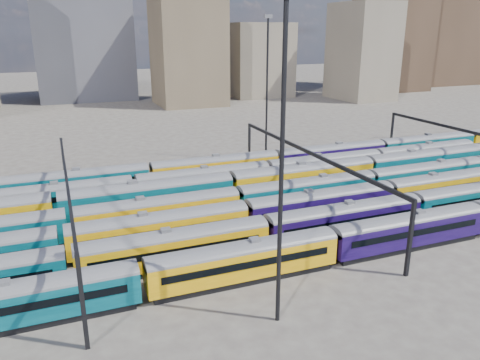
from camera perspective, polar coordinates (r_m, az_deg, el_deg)
name	(u,v)px	position (r m, az deg, el deg)	size (l,w,h in m)	color
ground	(237,218)	(60.40, -0.32, -4.62)	(500.00, 500.00, 0.00)	#47403C
rake_0	(244,257)	(44.96, 0.50, -9.38)	(96.55, 2.83, 4.75)	black
rake_1	(266,229)	(50.70, 3.14, -6.02)	(119.51, 2.92, 4.90)	black
rake_2	(321,202)	(59.18, 9.89, -2.66)	(101.06, 2.96, 4.98)	black
rake_3	(238,199)	(59.47, -0.30, -2.29)	(121.09, 2.95, 4.97)	black
rake_4	(303,175)	(68.68, 7.74, 0.59)	(112.42, 3.29, 5.56)	black
rake_5	(134,186)	(65.92, -12.80, -0.73)	(120.58, 2.94, 4.95)	black
rake_6	(216,166)	(73.57, -2.97, 1.72)	(146.38, 3.06, 5.15)	black
gantry_1	(67,186)	(54.52, -20.32, -0.68)	(0.35, 40.35, 8.03)	black
gantry_2	(308,159)	(62.35, 8.27, 2.50)	(0.35, 40.35, 8.03)	black
gantry_3	(478,141)	(81.25, 27.06, 4.30)	(0.35, 40.35, 8.03)	black
mast_2	(282,158)	(34.89, 5.13, 2.68)	(1.40, 0.50, 25.60)	black
mast_3	(267,84)	(84.31, 3.31, 11.58)	(1.40, 0.50, 25.60)	black
skyline	(387,36)	(201.31, 17.51, 16.37)	(399.22, 60.48, 50.03)	#665B4C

